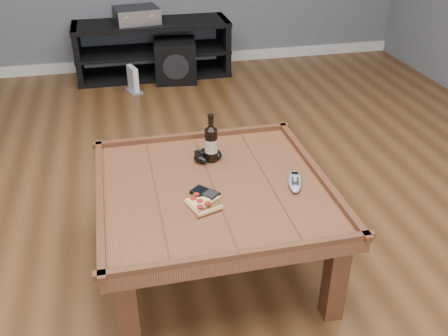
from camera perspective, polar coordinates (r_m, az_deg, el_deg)
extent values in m
plane|color=#492C15|center=(2.46, -1.13, -10.96)|extent=(6.00, 6.00, 0.00)
cube|color=silver|center=(5.07, -8.25, 11.91)|extent=(5.00, 0.02, 0.10)
cube|color=#502B16|center=(2.21, -1.24, -2.74)|extent=(1.00, 1.00, 0.06)
cube|color=#462712|center=(2.00, -10.94, -16.10)|extent=(0.08, 0.08, 0.39)
cube|color=#462712|center=(2.14, 12.56, -12.37)|extent=(0.08, 0.08, 0.39)
cube|color=#462712|center=(2.65, -12.00, -3.03)|extent=(0.08, 0.08, 0.39)
cube|color=#462712|center=(2.76, 5.58, -0.95)|extent=(0.08, 0.08, 0.39)
cube|color=#462712|center=(2.60, -3.43, 3.75)|extent=(1.03, 0.03, 0.03)
cube|color=#462712|center=(1.80, 1.94, -9.82)|extent=(1.03, 0.03, 0.03)
cube|color=#462712|center=(2.31, 10.59, -0.35)|extent=(0.03, 1.03, 0.03)
cube|color=#462712|center=(2.16, -14.00, -3.27)|extent=(0.03, 1.03, 0.03)
cube|color=black|center=(4.72, -8.35, 15.98)|extent=(1.40, 0.45, 0.04)
cube|color=black|center=(4.78, -8.12, 13.09)|extent=(1.40, 0.45, 0.03)
cube|color=black|center=(4.85, -7.94, 10.72)|extent=(1.40, 0.45, 0.04)
cube|color=black|center=(4.77, -16.33, 12.40)|extent=(0.05, 0.44, 0.50)
cube|color=black|center=(4.88, -0.06, 13.95)|extent=(0.05, 0.44, 0.50)
cylinder|color=black|center=(2.35, -1.48, 2.62)|extent=(0.06, 0.06, 0.16)
cone|color=black|center=(2.31, -1.51, 4.73)|extent=(0.06, 0.06, 0.03)
cylinder|color=black|center=(2.29, -1.52, 5.37)|extent=(0.02, 0.02, 0.06)
cylinder|color=black|center=(2.28, -1.53, 6.05)|extent=(0.03, 0.03, 0.01)
cylinder|color=#C1B58B|center=(2.35, -1.48, 2.62)|extent=(0.06, 0.06, 0.07)
cube|color=black|center=(2.40, -2.14, 1.68)|extent=(0.10, 0.08, 0.03)
ellipsoid|color=black|center=(2.36, -2.72, 1.00)|extent=(0.08, 0.08, 0.04)
ellipsoid|color=black|center=(2.40, -0.76, 1.60)|extent=(0.04, 0.08, 0.04)
cylinder|color=black|center=(2.39, -2.78, 2.01)|extent=(0.02, 0.02, 0.01)
cylinder|color=black|center=(2.39, -1.83, 2.04)|extent=(0.02, 0.02, 0.01)
cylinder|color=yellow|center=(2.42, -1.71, 2.38)|extent=(0.01, 0.01, 0.01)
cylinder|color=red|center=(2.42, -1.43, 2.35)|extent=(0.01, 0.01, 0.01)
cylinder|color=#0C33CC|center=(2.41, -1.78, 2.24)|extent=(0.01, 0.01, 0.01)
cylinder|color=#0C9919|center=(2.41, -1.49, 2.22)|extent=(0.01, 0.01, 0.01)
cylinder|color=tan|center=(2.01, -1.68, -4.97)|extent=(0.12, 0.06, 0.02)
cylinder|color=maroon|center=(2.03, -2.77, -4.42)|extent=(0.03, 0.03, 0.00)
cylinder|color=maroon|center=(2.05, -1.88, -4.04)|extent=(0.03, 0.03, 0.00)
cylinder|color=maroon|center=(2.07, -2.77, -3.79)|extent=(0.03, 0.03, 0.00)
cylinder|color=maroon|center=(2.08, -3.49, -3.48)|extent=(0.03, 0.03, 0.00)
cylinder|color=maroon|center=(2.11, -3.21, -3.02)|extent=(0.03, 0.03, 0.00)
cube|color=black|center=(2.13, -2.17, -2.90)|extent=(0.13, 0.13, 0.01)
cube|color=black|center=(2.14, -2.80, -2.48)|extent=(0.07, 0.07, 0.00)
cube|color=black|center=(2.11, -1.54, -2.96)|extent=(0.07, 0.07, 0.00)
ellipsoid|color=gray|center=(2.22, 8.11, -1.52)|extent=(0.11, 0.19, 0.03)
cube|color=black|center=(2.26, 8.10, -0.59)|extent=(0.03, 0.03, 0.00)
cube|color=black|center=(2.20, 8.14, -1.48)|extent=(0.05, 0.07, 0.00)
cube|color=black|center=(4.69, -9.97, 16.85)|extent=(0.42, 0.36, 0.13)
cube|color=silver|center=(4.54, -9.54, 16.46)|extent=(0.37, 0.06, 0.13)
cylinder|color=silver|center=(4.52, -10.98, 16.24)|extent=(0.05, 0.02, 0.05)
cylinder|color=silver|center=(4.56, -8.07, 16.62)|extent=(0.05, 0.02, 0.05)
cube|color=black|center=(4.66, -5.56, 12.13)|extent=(0.41, 0.41, 0.36)
cylinder|color=black|center=(4.48, -5.52, 11.42)|extent=(0.23, 0.04, 0.23)
cube|color=slate|center=(4.47, -10.24, 8.66)|extent=(0.15, 0.20, 0.02)
cube|color=white|center=(4.43, -10.37, 10.02)|extent=(0.09, 0.17, 0.21)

